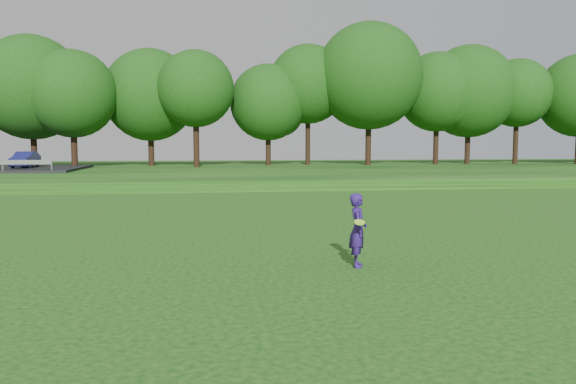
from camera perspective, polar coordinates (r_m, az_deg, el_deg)
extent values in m
plane|color=#0B3D0E|center=(11.68, 3.42, -8.45)|extent=(140.00, 140.00, 0.00)
cube|color=#0B3D0E|center=(45.25, -4.96, 2.07)|extent=(130.00, 30.00, 0.60)
cube|color=gray|center=(31.33, -3.69, 0.18)|extent=(130.00, 1.60, 0.04)
imported|color=navy|center=(46.25, -25.14, 3.00)|extent=(1.27, 3.64, 1.20)
imported|color=navy|center=(12.40, 7.11, -3.86)|extent=(0.50, 0.66, 1.62)
cylinder|color=#A0E824|center=(11.91, 7.27, -3.07)|extent=(0.23, 0.23, 0.10)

